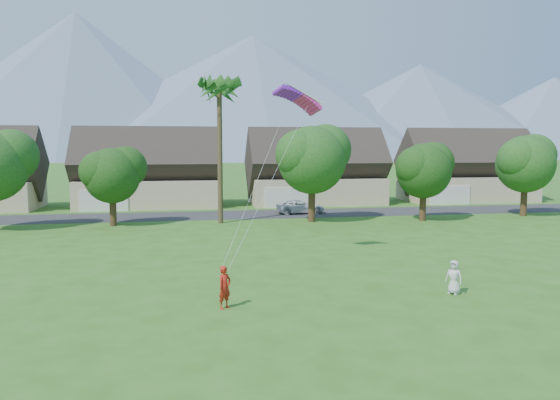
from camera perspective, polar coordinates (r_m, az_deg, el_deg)
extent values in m
plane|color=#2D6019|center=(20.46, 4.98, -13.44)|extent=(500.00, 500.00, 0.00)
cube|color=#2D2D30|center=(53.33, -4.46, -1.54)|extent=(90.00, 7.00, 0.01)
imported|color=red|center=(22.87, -5.80, -9.06)|extent=(0.77, 0.75, 1.78)
imported|color=silver|center=(26.13, 17.72, -7.69)|extent=(0.87, 0.90, 1.55)
imported|color=white|center=(54.21, 2.17, -0.71)|extent=(4.89, 2.50, 1.32)
cone|color=slate|center=(284.53, -20.40, 11.04)|extent=(190.00, 190.00, 70.00)
cone|color=slate|center=(281.91, -2.82, 10.62)|extent=(240.00, 240.00, 62.00)
cone|color=slate|center=(305.98, 14.37, 8.94)|extent=(200.00, 200.00, 50.00)
cone|color=slate|center=(346.33, 26.63, 7.70)|extent=(180.00, 180.00, 45.00)
cube|color=beige|center=(62.02, -13.58, 0.72)|extent=(15.00, 8.00, 3.00)
cube|color=#382D28|center=(61.83, -13.65, 3.75)|extent=(15.75, 8.15, 8.15)
cube|color=silver|center=(58.46, -17.93, -0.09)|extent=(4.80, 0.12, 2.20)
cube|color=beige|center=(63.69, 3.74, 0.99)|extent=(15.00, 8.00, 3.00)
cube|color=#382D28|center=(63.51, 3.76, 3.95)|extent=(15.75, 8.15, 8.15)
cube|color=silver|center=(58.89, 0.70, 0.23)|extent=(4.80, 0.12, 2.20)
cube|color=beige|center=(70.63, 18.89, 1.16)|extent=(15.00, 8.00, 3.00)
cube|color=#382D28|center=(70.46, 18.98, 3.82)|extent=(15.75, 8.15, 8.15)
cube|color=silver|center=(65.12, 17.36, 0.49)|extent=(4.80, 0.12, 2.20)
cylinder|color=#47301C|center=(47.88, -17.04, -1.30)|extent=(0.56, 0.56, 2.18)
sphere|color=#214916|center=(47.61, -17.15, 2.44)|extent=(4.62, 4.62, 4.62)
cylinder|color=#47301C|center=(48.25, 3.33, -0.62)|extent=(0.62, 0.62, 2.82)
sphere|color=#214916|center=(47.97, 3.36, 4.19)|extent=(5.98, 5.98, 5.98)
cylinder|color=#47301C|center=(50.59, 14.69, -0.80)|extent=(0.58, 0.58, 2.30)
sphere|color=#214916|center=(50.33, 14.78, 2.95)|extent=(4.90, 4.90, 4.90)
cylinder|color=#47301C|center=(57.27, 24.11, -0.24)|extent=(0.60, 0.60, 2.56)
sphere|color=#214916|center=(57.04, 24.26, 3.44)|extent=(5.44, 5.44, 5.44)
cylinder|color=#4C3D26|center=(47.27, -6.29, 4.80)|extent=(0.44, 0.44, 12.00)
sphere|color=#286021|center=(47.60, -6.38, 12.41)|extent=(3.00, 3.00, 3.00)
cube|color=purple|center=(31.63, 0.62, 10.72)|extent=(1.67, 1.41, 0.50)
cube|color=#DC2981|center=(31.92, 3.18, 10.66)|extent=(1.67, 1.41, 0.50)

